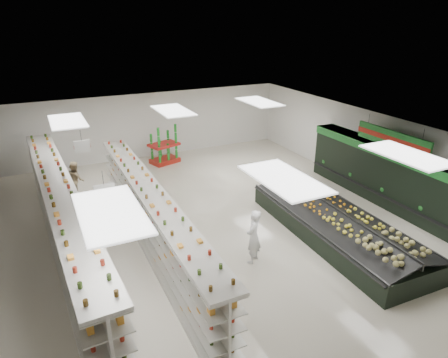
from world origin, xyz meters
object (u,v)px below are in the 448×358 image
shopper_main (254,236)px  shopper_background (76,179)px  gondola_left (64,221)px  gondola_center (152,220)px  soda_endcap (164,146)px  produce_island (336,224)px

shopper_main → shopper_background: size_ratio=1.12×
gondola_left → shopper_main: (4.83, -3.04, -0.14)m
gondola_left → shopper_main: size_ratio=7.35×
gondola_center → soda_endcap: bearing=69.7°
gondola_left → shopper_background: size_ratio=8.22×
gondola_center → shopper_background: 5.07m
soda_endcap → shopper_background: size_ratio=1.17×
gondola_left → shopper_background: bearing=76.1°
soda_endcap → shopper_main: (-0.28, -9.26, -0.01)m
gondola_center → soda_endcap: size_ratio=6.30×
produce_island → shopper_main: 3.14m
produce_island → shopper_main: shopper_main is taller
gondola_left → gondola_center: bearing=-22.6°
gondola_left → soda_endcap: bearing=47.9°
gondola_center → soda_endcap: gondola_center is taller
shopper_main → shopper_background: shopper_main is taller
soda_endcap → produce_island: bearing=-72.8°
shopper_main → shopper_background: 8.04m
shopper_main → shopper_background: bearing=-97.0°
produce_island → soda_endcap: bearing=107.2°
shopper_background → gondola_left: bearing=156.2°
gondola_left → gondola_center: 2.61m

